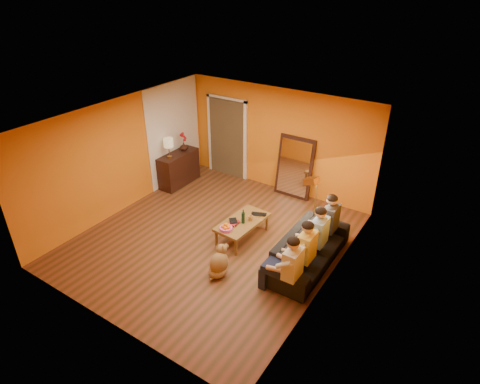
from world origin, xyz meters
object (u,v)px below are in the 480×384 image
Objects in this scene: mirror_frame at (295,167)px; laptop at (259,215)px; tumbler at (250,218)px; sofa at (309,249)px; person_mid_left at (306,251)px; wine_bottle at (243,216)px; coffee_table at (242,229)px; person_far_right at (330,222)px; table_lamp at (169,148)px; person_mid_right at (319,236)px; dog at (219,261)px; person_far_left at (292,268)px; vase at (184,147)px; floor_lamp at (314,212)px; sideboard at (179,169)px.

mirror_frame is 1.94m from laptop.
sofa is at bearing -4.85° from tumbler.
person_mid_left is 3.94× the size of wine_bottle.
coffee_table is (-1.51, -0.00, -0.11)m from sofa.
person_far_right reaches higher than tumbler.
table_lamp reaches higher than person_mid_right.
dog reaches higher than laptop.
person_far_right reaches higher than laptop.
vase is (-4.37, 2.43, 0.34)m from person_far_left.
sideboard is at bearing -173.71° from floor_lamp.
coffee_table is 3.94× the size of wine_bottle.
person_far_right is at bearing -11.00° from laptop.
floor_lamp reaches higher than coffee_table.
table_lamp is 4.47m from person_mid_right.
person_far_right reaches higher than sideboard.
sofa is 1.78× the size of person_far_left.
wine_bottle is at bearing -90.14° from mirror_frame.
person_mid_right is (0.00, 0.55, 0.00)m from person_mid_left.
wine_bottle is at bearing -156.11° from person_far_right.
sideboard is 10.81× the size of tumbler.
sofa is 1.40m from tumbler.
table_lamp is 0.42× the size of person_mid_right.
sideboard is at bearing 156.18° from wine_bottle.
table_lamp is 2.98m from wine_bottle.
wine_bottle is (-1.59, 0.95, -0.03)m from person_far_left.
sideboard is 2.99m from coffee_table.
dog reaches higher than tumbler.
person_mid_left is 1.67m from laptop.
vase is at bearing 90.00° from table_lamp.
wine_bottle is (0.05, -0.05, 0.37)m from coffee_table.
vase is at bearing -177.20° from floor_lamp.
table_lamp reaches higher than tumbler.
sideboard reaches higher than coffee_table.
table_lamp reaches higher than vase.
mirror_frame is 3.13m from table_lamp.
coffee_table is 1.96m from person_far_left.
person_mid_left is (1.36, 0.76, 0.30)m from dog.
tumbler is (0.07, 0.17, -0.10)m from wine_bottle.
sofa is at bearing -101.31° from person_far_right.
mirror_frame is 1.25× the size of person_mid_right.
person_far_right reaches higher than dog.
table_lamp is 4.59m from person_mid_left.
dog is at bearing -41.29° from vase.
dog is (0.27, -1.21, 0.10)m from coffee_table.
laptop is (0.18, 0.35, 0.22)m from coffee_table.
person_mid_left is 5.85× the size of vase.
floor_lamp is at bearing 31.14° from wine_bottle.
vase is (0.00, 0.25, 0.53)m from sideboard.
person_far_left is at bearing -172.59° from sofa.
coffee_table is 1.00× the size of person_far_right.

